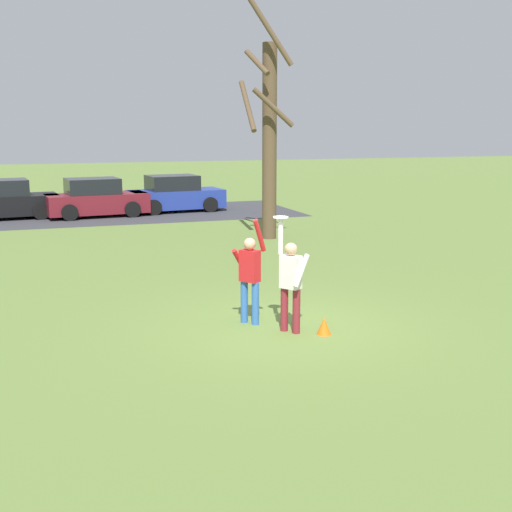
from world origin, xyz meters
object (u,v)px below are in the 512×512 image
object	(u,v)px
bare_tree_tall	(269,135)
parked_car_maroon	(96,199)
person_defender	(250,273)
parked_car_black	(4,201)
person_catcher	(291,279)
field_cone_orange	(324,326)
parked_car_blue	(175,195)
frisbee_disc	(281,217)

from	to	relation	value
bare_tree_tall	parked_car_maroon	bearing A→B (deg)	122.49
person_defender	bare_tree_tall	size ratio (longest dim) A/B	0.27
person_defender	parked_car_black	bearing A→B (deg)	160.37
bare_tree_tall	parked_car_black	bearing A→B (deg)	136.10
person_catcher	bare_tree_tall	distance (m)	10.64
parked_car_black	field_cone_orange	size ratio (longest dim) A/B	13.30
person_catcher	parked_car_black	size ratio (longest dim) A/B	0.49
parked_car_black	parked_car_maroon	xyz separation A→B (m)	(3.59, -0.51, 0.00)
person_catcher	field_cone_orange	bearing A→B (deg)	-158.95
field_cone_orange	parked_car_black	bearing A→B (deg)	107.48
parked_car_black	parked_car_blue	bearing A→B (deg)	-4.85
field_cone_orange	bare_tree_tall	bearing A→B (deg)	75.31
person_catcher	frisbee_disc	bearing A→B (deg)	0.00
parked_car_black	bare_tree_tall	xyz separation A→B (m)	(8.45, -8.13, 2.70)
person_defender	field_cone_orange	size ratio (longest dim) A/B	6.39
parked_car_black	parked_car_maroon	size ratio (longest dim) A/B	1.00
parked_car_blue	field_cone_orange	bearing A→B (deg)	-99.62
parked_car_maroon	field_cone_orange	distance (m)	17.96
person_defender	parked_car_black	size ratio (longest dim) A/B	0.48
person_defender	field_cone_orange	bearing A→B (deg)	8.50
frisbee_disc	field_cone_orange	xyz separation A→B (m)	(0.65, -0.53, -1.93)
person_defender	parked_car_blue	xyz separation A→B (m)	(2.34, 17.32, -0.25)
person_defender	parked_car_blue	world-z (taller)	person_defender
person_catcher	field_cone_orange	xyz separation A→B (m)	(0.52, -0.35, -0.82)
parked_car_maroon	bare_tree_tall	xyz separation A→B (m)	(4.85, -7.62, 2.70)
parked_car_blue	field_cone_orange	distance (m)	18.47
parked_car_maroon	frisbee_disc	bearing A→B (deg)	-90.50
person_catcher	parked_car_blue	size ratio (longest dim) A/B	0.49
person_defender	field_cone_orange	xyz separation A→B (m)	(1.04, -1.10, -0.82)
person_catcher	parked_car_maroon	world-z (taller)	person_catcher
person_catcher	parked_car_blue	xyz separation A→B (m)	(1.82, 18.07, -0.25)
parked_car_black	parked_car_blue	xyz separation A→B (m)	(7.08, 0.09, 0.00)
parked_car_black	parked_car_maroon	distance (m)	3.63
person_catcher	parked_car_blue	world-z (taller)	person_catcher
person_defender	parked_car_maroon	bearing A→B (deg)	148.91
person_catcher	frisbee_disc	distance (m)	1.13
parked_car_black	field_cone_orange	distance (m)	19.22
frisbee_disc	field_cone_orange	bearing A→B (deg)	-39.51
person_catcher	person_defender	size ratio (longest dim) A/B	1.02
person_catcher	parked_car_maroon	distance (m)	17.55
frisbee_disc	parked_car_blue	size ratio (longest dim) A/B	0.07
parked_car_blue	parked_car_black	bearing A→B (deg)	175.15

